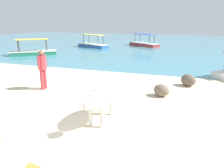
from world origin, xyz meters
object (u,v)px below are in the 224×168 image
at_px(cow, 101,97).
at_px(person_standing, 42,67).
at_px(boat_green, 33,52).
at_px(boat_red, 144,43).
at_px(boat_blue, 93,44).

bearing_deg(cow, person_standing, -123.50).
bearing_deg(boat_green, person_standing, -87.31).
distance_m(cow, person_standing, 3.97).
relative_size(cow, boat_red, 0.52).
relative_size(boat_blue, boat_red, 1.03).
height_order(cow, person_standing, person_standing).
relative_size(person_standing, boat_green, 0.45).
xyz_separation_m(cow, boat_red, (-2.55, 19.35, -0.47)).
bearing_deg(boat_green, boat_red, 15.04).
xyz_separation_m(person_standing, boat_blue, (-4.03, 14.37, -0.70)).
relative_size(person_standing, boat_blue, 0.42).
xyz_separation_m(cow, person_standing, (-3.37, 2.09, 0.22)).
height_order(person_standing, boat_blue, person_standing).
bearing_deg(boat_green, boat_blue, 32.13).
distance_m(cow, boat_blue, 18.05).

